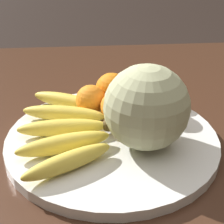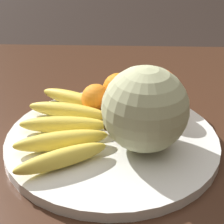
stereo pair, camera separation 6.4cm
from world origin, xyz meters
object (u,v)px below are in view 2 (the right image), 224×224
object	(u,v)px
kitchen_table	(82,179)
orange_front_left	(163,102)
fruit_bowl	(112,140)
orange_mid_center	(96,99)
orange_back_left	(119,107)
orange_back_right	(160,86)
orange_front_right	(119,89)
melon	(145,109)
banana_bunch	(67,125)

from	to	relation	value
kitchen_table	orange_front_left	distance (m)	0.22
fruit_bowl	orange_mid_center	xyz separation A→B (m)	(-0.03, 0.09, 0.04)
kitchen_table	orange_back_left	world-z (taller)	orange_back_left
orange_mid_center	orange_back_left	distance (m)	0.06
orange_front_left	orange_back_right	distance (m)	0.07
orange_front_left	orange_back_right	size ratio (longest dim) A/B	0.91
fruit_bowl	orange_back_left	size ratio (longest dim) A/B	6.51
orange_front_left	kitchen_table	bearing A→B (deg)	-159.19
orange_front_right	orange_mid_center	world-z (taller)	orange_front_right
orange_front_left	orange_front_right	xyz separation A→B (m)	(-0.08, 0.05, 0.00)
melon	orange_back_left	xyz separation A→B (m)	(-0.04, 0.08, -0.04)
kitchen_table	fruit_bowl	size ratio (longest dim) A/B	3.26
kitchen_table	orange_front_left	xyz separation A→B (m)	(0.15, 0.06, 0.14)
kitchen_table	orange_mid_center	world-z (taller)	orange_mid_center
orange_back_right	kitchen_table	bearing A→B (deg)	-141.29
orange_front_left	orange_front_right	distance (m)	0.10
banana_bunch	orange_mid_center	distance (m)	0.09
fruit_bowl	orange_back_right	xyz separation A→B (m)	(0.09, 0.14, 0.04)
orange_front_right	orange_back_left	xyz separation A→B (m)	(0.00, -0.07, -0.00)
banana_bunch	orange_back_right	bearing A→B (deg)	-144.39
melon	orange_front_left	xyz separation A→B (m)	(0.04, 0.10, -0.04)
fruit_bowl	orange_front_right	bearing A→B (deg)	85.80
melon	orange_back_left	size ratio (longest dim) A/B	2.47
orange_front_right	orange_mid_center	xyz separation A→B (m)	(-0.04, -0.04, -0.00)
fruit_bowl	orange_mid_center	bearing A→B (deg)	111.00
orange_mid_center	orange_back_right	bearing A→B (deg)	21.54
banana_bunch	orange_mid_center	size ratio (longest dim) A/B	5.17
fruit_bowl	orange_mid_center	world-z (taller)	orange_mid_center
orange_back_right	orange_back_left	bearing A→B (deg)	-134.46
orange_front_right	orange_back_right	bearing A→B (deg)	10.37
melon	orange_front_right	distance (m)	0.16
orange_mid_center	melon	bearing A→B (deg)	-52.70
orange_front_left	orange_back_right	bearing A→B (deg)	89.80
banana_bunch	orange_front_left	world-z (taller)	orange_front_left
banana_bunch	fruit_bowl	bearing A→B (deg)	172.15
melon	orange_back_left	bearing A→B (deg)	117.50
melon	banana_bunch	size ratio (longest dim) A/B	0.48
fruit_bowl	orange_front_left	size ratio (longest dim) A/B	5.94
melon	banana_bunch	xyz separation A→B (m)	(-0.14, 0.04, -0.06)
orange_mid_center	orange_back_left	size ratio (longest dim) A/B	1.00
orange_back_left	melon	bearing A→B (deg)	-62.50
melon	orange_mid_center	xyz separation A→B (m)	(-0.09, 0.12, -0.04)
melon	orange_front_left	world-z (taller)	melon
kitchen_table	banana_bunch	distance (m)	0.13
melon	orange_back_right	xyz separation A→B (m)	(0.04, 0.17, -0.04)
kitchen_table	banana_bunch	world-z (taller)	banana_bunch
melon	banana_bunch	distance (m)	0.15
fruit_bowl	kitchen_table	bearing A→B (deg)	163.95
kitchen_table	melon	xyz separation A→B (m)	(0.11, -0.04, 0.18)
orange_back_right	orange_front_right	bearing A→B (deg)	-169.63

